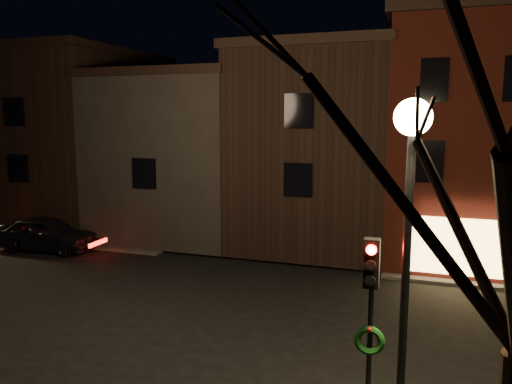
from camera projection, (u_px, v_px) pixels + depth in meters
ground at (212, 309)px, 16.45m from camera, size 120.00×120.00×0.00m
sidewalk_far_left at (89, 192)px, 41.52m from camera, size 30.00×30.00×0.12m
corner_building at (464, 137)px, 21.96m from camera, size 6.50×8.50×10.50m
row_building_a at (323, 146)px, 25.07m from camera, size 7.30×10.30×9.40m
row_building_b at (192, 153)px, 27.45m from camera, size 7.80×10.30×8.40m
row_building_c at (82, 137)px, 29.65m from camera, size 7.30×10.30×9.90m
street_lamp_near at (410, 187)px, 8.08m from camera, size 0.60×0.60×6.48m
traffic_signal at (370, 310)px, 9.09m from camera, size 0.58×0.38×4.05m
parked_car_a at (47, 233)px, 23.59m from camera, size 4.93×2.29×1.63m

